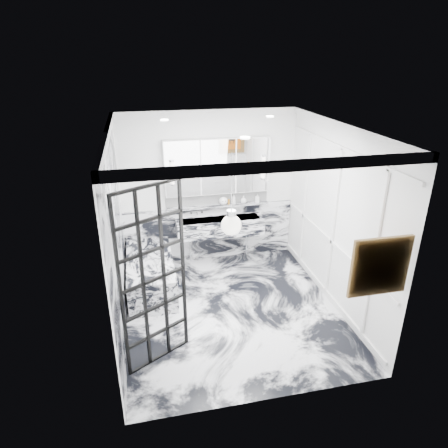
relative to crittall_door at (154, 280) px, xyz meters
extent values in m
plane|color=silver|center=(1.16, 0.83, -1.17)|extent=(3.60, 3.60, 0.00)
plane|color=white|center=(1.16, 0.83, 1.63)|extent=(3.60, 3.60, 0.00)
plane|color=white|center=(1.16, 2.63, 0.23)|extent=(3.60, 0.00, 3.60)
plane|color=white|center=(1.16, -0.97, 0.23)|extent=(3.60, 0.00, 3.60)
plane|color=white|center=(-0.44, 0.83, 0.23)|extent=(0.00, 3.60, 3.60)
plane|color=white|center=(2.76, 0.83, 0.23)|extent=(0.00, 3.60, 3.60)
cube|color=silver|center=(1.16, 2.60, -0.65)|extent=(3.18, 0.05, 1.05)
cube|color=silver|center=(-0.43, 0.83, 0.17)|extent=(0.02, 3.56, 2.68)
cube|color=white|center=(2.74, 0.83, 0.13)|extent=(0.03, 3.40, 2.30)
imported|color=#8C5919|center=(1.61, 2.54, 0.01)|extent=(0.09, 0.09, 0.19)
imported|color=#4C4C51|center=(2.06, 2.54, 0.00)|extent=(0.09, 0.09, 0.17)
imported|color=silver|center=(1.79, 2.54, -0.01)|extent=(0.14, 0.14, 0.15)
sphere|color=white|center=(1.41, 2.54, -0.01)|extent=(0.16, 0.16, 0.16)
cylinder|color=#8C5919|center=(1.51, 2.54, -0.03)|extent=(0.04, 0.04, 0.10)
cylinder|color=silver|center=(0.19, 1.09, -0.56)|extent=(0.07, 0.07, 0.12)
cube|color=#C65814|center=(2.36, -0.93, 0.41)|extent=(0.58, 0.06, 0.58)
sphere|color=white|center=(0.87, -0.33, 0.78)|extent=(0.22, 0.22, 0.22)
cube|color=silver|center=(1.31, 2.38, -0.44)|extent=(1.60, 0.45, 0.30)
cube|color=silver|center=(1.31, 2.55, -0.10)|extent=(1.90, 0.14, 0.04)
cube|color=white|center=(1.31, 2.61, 0.03)|extent=(1.90, 0.03, 0.23)
cube|color=white|center=(1.31, 2.55, 0.65)|extent=(1.90, 0.16, 1.00)
cylinder|color=white|center=(0.49, 2.46, 0.61)|extent=(0.07, 0.07, 0.40)
cylinder|color=white|center=(2.13, 2.46, 0.61)|extent=(0.07, 0.07, 0.40)
cube|color=silver|center=(-0.02, 1.72, -0.90)|extent=(0.75, 1.65, 0.55)
camera|label=1|loc=(-0.06, -4.20, 2.51)|focal=32.00mm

